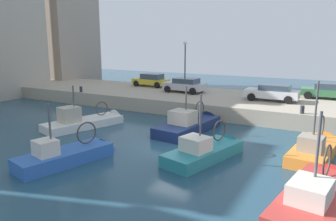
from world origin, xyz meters
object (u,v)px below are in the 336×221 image
at_px(fishing_boat_teal, 208,155).
at_px(fishing_boat_navy, 191,129).
at_px(fishing_boat_orange, 315,153).
at_px(fishing_boat_white, 88,124).
at_px(parked_car_yellow, 151,80).
at_px(parked_car_silver, 185,85).
at_px(parked_car_green, 327,91).
at_px(mooring_bollard_north, 81,89).
at_px(parked_car_white, 272,92).
at_px(quay_streetlamp, 185,58).
at_px(fishing_boat_blue, 71,160).
at_px(mooring_bollard_mid, 302,110).
at_px(fishing_boat_red, 316,202).

relative_size(fishing_boat_teal, fishing_boat_navy, 0.91).
bearing_deg(fishing_boat_orange, fishing_boat_white, 94.88).
xyz_separation_m(fishing_boat_orange, parked_car_yellow, (11.41, 17.40, 1.80)).
bearing_deg(parked_car_silver, fishing_boat_navy, -151.87).
distance_m(fishing_boat_teal, fishing_boat_orange, 5.93).
bearing_deg(parked_car_green, mooring_bollard_north, 108.87).
bearing_deg(parked_car_white, quay_streetlamp, 79.62).
height_order(fishing_boat_navy, mooring_bollard_north, fishing_boat_navy).
xyz_separation_m(fishing_boat_navy, quay_streetlamp, (9.25, 4.89, 4.33)).
distance_m(fishing_boat_blue, quay_streetlamp, 18.22).
relative_size(parked_car_yellow, mooring_bollard_mid, 7.35).
height_order(fishing_boat_white, mooring_bollard_north, fishing_boat_white).
distance_m(parked_car_silver, mooring_bollard_mid, 12.05).
bearing_deg(fishing_boat_blue, quay_streetlamp, 6.27).
relative_size(fishing_boat_white, parked_car_silver, 1.67).
height_order(fishing_boat_teal, quay_streetlamp, quay_streetlamp).
relative_size(fishing_boat_white, mooring_bollard_mid, 12.22).
bearing_deg(fishing_boat_red, mooring_bollard_north, 63.56).
xyz_separation_m(fishing_boat_blue, fishing_boat_teal, (3.96, -5.95, 0.01)).
xyz_separation_m(parked_car_green, quay_streetlamp, (-1.57, 12.70, 2.56)).
xyz_separation_m(fishing_boat_teal, parked_car_green, (15.19, -4.82, 1.78)).
relative_size(fishing_boat_navy, parked_car_green, 1.61).
relative_size(fishing_boat_white, mooring_bollard_north, 12.22).
bearing_deg(fishing_boat_red, parked_car_green, 2.20).
height_order(fishing_boat_orange, mooring_bollard_mid, fishing_boat_orange).
relative_size(parked_car_white, parked_car_green, 1.04).
bearing_deg(parked_car_yellow, fishing_boat_teal, -139.66).
bearing_deg(fishing_boat_white, parked_car_yellow, 10.60).
distance_m(fishing_boat_red, mooring_bollard_north, 24.41).
distance_m(fishing_boat_teal, fishing_boat_navy, 5.29).
bearing_deg(quay_streetlamp, parked_car_silver, -154.36).
bearing_deg(mooring_bollard_north, fishing_boat_red, -116.44).
height_order(fishing_boat_white, fishing_boat_red, fishing_boat_red).
relative_size(parked_car_silver, mooring_bollard_mid, 7.31).
distance_m(fishing_boat_orange, quay_streetlamp, 17.14).
bearing_deg(mooring_bollard_north, fishing_boat_teal, -116.05).
bearing_deg(mooring_bollard_mid, parked_car_white, 34.59).
height_order(mooring_bollard_mid, mooring_bollard_north, same).
height_order(fishing_boat_navy, fishing_boat_orange, fishing_boat_orange).
height_order(fishing_boat_red, parked_car_green, fishing_boat_red).
xyz_separation_m(parked_car_yellow, mooring_bollard_mid, (-6.62, -16.09, -0.43)).
relative_size(fishing_boat_blue, fishing_boat_teal, 0.98).
bearing_deg(fishing_boat_navy, fishing_boat_blue, 160.45).
height_order(parked_car_white, parked_car_green, parked_car_white).
bearing_deg(fishing_boat_blue, fishing_boat_red, -84.62).
xyz_separation_m(parked_car_silver, parked_car_yellow, (1.95, 4.99, -0.00)).
xyz_separation_m(fishing_boat_teal, parked_car_silver, (12.64, 7.41, 1.80)).
distance_m(fishing_boat_white, mooring_bollard_mid, 15.05).
relative_size(fishing_boat_white, fishing_boat_navy, 1.02).
height_order(fishing_boat_blue, mooring_bollard_north, fishing_boat_blue).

